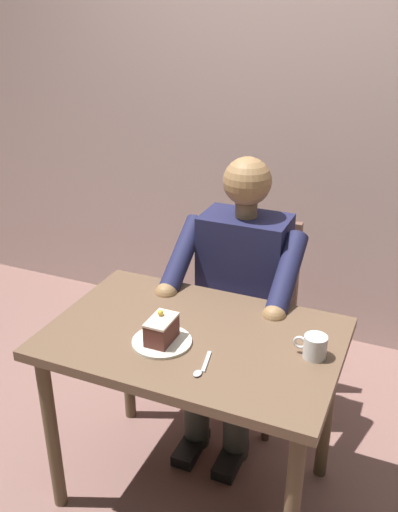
# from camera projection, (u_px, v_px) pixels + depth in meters

# --- Properties ---
(ground_plane) EXTENTS (14.00, 14.00, 0.00)m
(ground_plane) POSITION_uv_depth(u_px,v_px,m) (194.00, 487.00, 2.23)
(ground_plane) COLOR #825C54
(cafe_rear_panel) EXTENTS (6.40, 0.12, 3.00)m
(cafe_rear_panel) POSITION_uv_depth(u_px,v_px,m) (306.00, 59.00, 2.75)
(cafe_rear_panel) COLOR #C1A69D
(cafe_rear_panel) RESTS_ON ground
(dining_table) EXTENTS (1.01, 0.66, 0.72)m
(dining_table) POSITION_uv_depth(u_px,v_px,m) (194.00, 357.00, 1.97)
(dining_table) COLOR brown
(dining_table) RESTS_ON ground
(chair) EXTENTS (0.42, 0.42, 0.89)m
(chair) POSITION_uv_depth(u_px,v_px,m) (249.00, 308.00, 2.55)
(chair) COLOR brown
(chair) RESTS_ON ground
(seated_person) EXTENTS (0.53, 0.58, 1.21)m
(seated_person) POSITION_uv_depth(u_px,v_px,m) (237.00, 298.00, 2.34)
(seated_person) COLOR #1F2043
(seated_person) RESTS_ON ground
(dessert_plate) EXTENTS (0.20, 0.20, 0.01)m
(dessert_plate) POSITION_uv_depth(u_px,v_px,m) (162.00, 342.00, 1.88)
(dessert_plate) COLOR silver
(dessert_plate) RESTS_ON dining_table
(cake_slice) EXTENTS (0.08, 0.12, 0.10)m
(cake_slice) POSITION_uv_depth(u_px,v_px,m) (162.00, 329.00, 1.86)
(cake_slice) COLOR brown
(cake_slice) RESTS_ON dessert_plate
(coffee_cup) EXTENTS (0.11, 0.08, 0.08)m
(coffee_cup) POSITION_uv_depth(u_px,v_px,m) (315.00, 346.00, 1.79)
(coffee_cup) COLOR silver
(coffee_cup) RESTS_ON dining_table
(dessert_spoon) EXTENTS (0.03, 0.14, 0.01)m
(dessert_spoon) POSITION_uv_depth(u_px,v_px,m) (202.00, 368.00, 1.74)
(dessert_spoon) COLOR silver
(dessert_spoon) RESTS_ON dining_table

